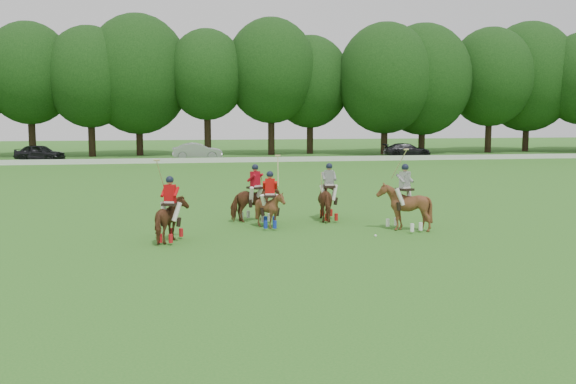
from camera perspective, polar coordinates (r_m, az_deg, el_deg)
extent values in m
plane|color=#2B6F1F|center=(19.40, -0.48, -5.64)|extent=(180.00, 180.00, 0.00)
cylinder|color=black|center=(69.15, -21.80, 4.98)|extent=(0.70, 0.70, 4.98)
ellipsoid|color=black|center=(69.25, -22.02, 9.77)|extent=(8.80, 8.80, 10.12)
cylinder|color=black|center=(67.76, -17.05, 5.00)|extent=(0.70, 0.70, 4.64)
ellipsoid|color=black|center=(67.84, -17.22, 9.75)|extent=(8.80, 8.80, 10.13)
cylinder|color=black|center=(68.35, -13.06, 5.00)|extent=(0.70, 0.70, 4.31)
ellipsoid|color=black|center=(68.45, -13.20, 10.16)|extent=(10.67, 10.67, 12.27)
cylinder|color=black|center=(66.78, -7.16, 5.48)|extent=(0.70, 0.70, 5.24)
ellipsoid|color=black|center=(66.88, -7.23, 10.32)|extent=(8.06, 8.06, 9.26)
cylinder|color=black|center=(67.65, -1.50, 5.53)|extent=(0.70, 0.70, 5.19)
ellipsoid|color=black|center=(67.78, -1.51, 10.74)|extent=(9.50, 9.50, 10.92)
cylinder|color=black|center=(69.78, 1.97, 5.28)|extent=(0.70, 0.70, 4.48)
ellipsoid|color=black|center=(69.84, 1.98, 9.77)|extent=(8.60, 8.60, 9.89)
cylinder|color=black|center=(69.00, 8.55, 5.08)|extent=(0.70, 0.70, 4.21)
ellipsoid|color=black|center=(69.08, 8.64, 9.97)|extent=(10.11, 10.11, 11.63)
cylinder|color=black|center=(71.87, 11.80, 5.02)|extent=(0.70, 0.70, 4.07)
ellipsoid|color=black|center=(71.94, 11.92, 9.77)|extent=(10.46, 10.46, 12.03)
cylinder|color=black|center=(75.30, 17.38, 5.21)|extent=(0.70, 0.70, 4.79)
ellipsoid|color=black|center=(75.39, 17.55, 9.73)|extent=(9.47, 9.47, 10.89)
cylinder|color=black|center=(79.26, 20.38, 5.03)|extent=(0.70, 0.70, 4.44)
ellipsoid|color=black|center=(79.35, 20.58, 9.57)|extent=(10.84, 10.84, 12.47)
cube|color=white|center=(56.91, -6.63, 2.83)|extent=(120.00, 0.10, 0.44)
imported|color=black|center=(62.54, -21.20, 3.27)|extent=(4.81, 3.15, 1.52)
imported|color=#A2A3A7|center=(61.31, -8.06, 3.62)|extent=(4.70, 1.67, 1.54)
imported|color=black|center=(65.31, 10.54, 3.69)|extent=(4.88, 2.39, 1.37)
imported|color=#553016|center=(21.62, -10.40, -2.46)|extent=(1.30, 1.90, 1.47)
cube|color=black|center=(21.54, -10.43, -1.05)|extent=(0.59, 0.67, 0.08)
cylinder|color=tan|center=(21.53, -11.24, 1.40)|extent=(0.27, 0.74, 1.08)
imported|color=#553016|center=(25.25, -2.92, -0.91)|extent=(2.05, 2.02, 1.57)
cube|color=black|center=(25.18, -2.93, 0.39)|extent=(0.70, 0.71, 0.08)
cylinder|color=tan|center=(25.41, -2.47, 0.27)|extent=(0.16, 0.18, 1.29)
imported|color=#553016|center=(23.85, -1.61, -1.56)|extent=(1.29, 1.41, 1.40)
cube|color=black|center=(23.78, -1.62, -0.34)|extent=(0.51, 0.61, 0.08)
cylinder|color=tan|center=(23.68, -0.90, 1.87)|extent=(0.13, 0.77, 1.08)
imported|color=#553016|center=(25.64, 3.66, -0.78)|extent=(0.96, 1.92, 1.58)
cube|color=black|center=(25.57, 3.67, 0.51)|extent=(0.47, 0.58, 0.08)
cylinder|color=tan|center=(25.53, 3.00, 0.32)|extent=(0.04, 0.21, 1.29)
imported|color=#553016|center=(23.71, 10.30, -1.30)|extent=(1.93, 2.02, 1.75)
cube|color=black|center=(23.63, 10.33, 0.24)|extent=(0.63, 0.69, 0.08)
cylinder|color=tan|center=(23.33, 9.84, 2.44)|extent=(0.34, 0.72, 1.08)
sphere|color=white|center=(22.43, 7.78, -3.87)|extent=(0.09, 0.09, 0.09)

